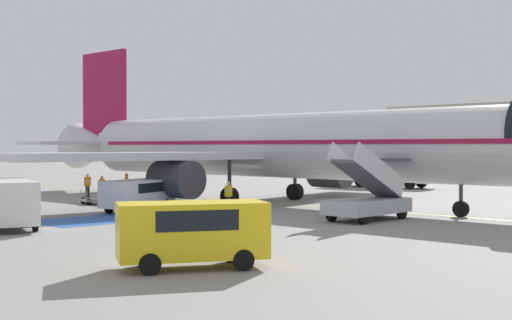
# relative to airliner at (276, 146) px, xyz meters

# --- Properties ---
(ground_plane) EXTENTS (600.00, 600.00, 0.00)m
(ground_plane) POSITION_rel_airliner_xyz_m (-1.11, -0.88, -3.70)
(ground_plane) COLOR gray
(apron_leadline_yellow) EXTENTS (79.02, 1.62, 0.01)m
(apron_leadline_yellow) POSITION_rel_airliner_xyz_m (0.63, 0.01, -3.69)
(apron_leadline_yellow) COLOR gold
(apron_leadline_yellow) RESTS_ON ground_plane
(apron_stand_patch_blue) EXTENTS (4.22, 8.95, 0.01)m
(apron_stand_patch_blue) POSITION_rel_airliner_xyz_m (0.63, -12.44, -3.69)
(apron_stand_patch_blue) COLOR #2856A8
(apron_stand_patch_blue) RESTS_ON ground_plane
(airliner) EXTENTS (45.68, 34.30, 11.45)m
(airliner) POSITION_rel_airliner_xyz_m (0.00, 0.00, 0.00)
(airliner) COLOR silver
(airliner) RESTS_ON ground_plane
(boarding_stairs_forward) EXTENTS (2.29, 5.26, 3.88)m
(boarding_stairs_forward) POSITION_rel_airliner_xyz_m (10.35, -4.40, -2.72)
(boarding_stairs_forward) COLOR #ADB2BA
(boarding_stairs_forward) RESTS_ON ground_plane
(fuel_tanker) EXTENTS (10.76, 3.77, 3.50)m
(fuel_tanker) POSITION_rel_airliner_xyz_m (-6.10, 19.71, -1.92)
(fuel_tanker) COLOR #38383D
(fuel_tanker) RESTS_ON ground_plane
(service_van_0) EXTENTS (3.76, 4.73, 1.99)m
(service_van_0) POSITION_rel_airliner_xyz_m (14.81, -19.63, -2.50)
(service_van_0) COLOR yellow
(service_van_0) RESTS_ON ground_plane
(service_van_1) EXTENTS (3.27, 5.04, 1.79)m
(service_van_1) POSITION_rel_airliner_xyz_m (-1.55, -9.70, -2.61)
(service_van_1) COLOR silver
(service_van_1) RESTS_ON ground_plane
(service_van_2) EXTENTS (5.52, 3.54, 2.16)m
(service_van_2) POSITION_rel_airliner_xyz_m (1.11, -18.67, -2.40)
(service_van_2) COLOR silver
(service_van_2) RESTS_ON ground_plane
(baggage_cart) EXTENTS (2.19, 2.92, 0.87)m
(baggage_cart) POSITION_rel_airliner_xyz_m (-7.60, -8.06, -3.44)
(baggage_cart) COLOR gray
(baggage_cart) RESTS_ON ground_plane
(ground_crew_0) EXTENTS (0.25, 0.44, 1.64)m
(ground_crew_0) POSITION_rel_airliner_xyz_m (1.42, -5.51, -2.76)
(ground_crew_0) COLOR #2D2D33
(ground_crew_0) RESTS_ON ground_plane
(ground_crew_1) EXTENTS (0.49, 0.42, 1.72)m
(ground_crew_1) POSITION_rel_airliner_xyz_m (-12.99, -5.75, -2.71)
(ground_crew_1) COLOR black
(ground_crew_1) RESTS_ON ground_plane
(ground_crew_2) EXTENTS (0.43, 0.49, 1.63)m
(ground_crew_2) POSITION_rel_airliner_xyz_m (-10.59, -6.12, -2.76)
(ground_crew_2) COLOR black
(ground_crew_2) RESTS_ON ground_plane
(ground_crew_3) EXTENTS (0.49, 0.42, 1.85)m
(ground_crew_3) POSITION_rel_airliner_xyz_m (-8.78, -5.36, -2.62)
(ground_crew_3) COLOR #191E38
(ground_crew_3) RESTS_ON ground_plane
(traffic_cone_0) EXTENTS (0.50, 0.50, 0.55)m
(traffic_cone_0) POSITION_rel_airliner_xyz_m (-17.62, -8.64, -3.42)
(traffic_cone_0) COLOR orange
(traffic_cone_0) RESTS_ON ground_plane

